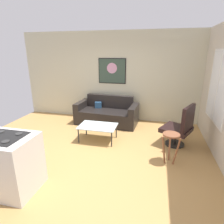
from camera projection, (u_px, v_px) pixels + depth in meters
ground at (93, 153)px, 4.29m from camera, size 6.40×6.40×0.04m
back_wall at (116, 77)px, 6.11m from camera, size 6.40×0.05×2.80m
couch at (107, 114)px, 6.00m from camera, size 1.95×0.99×0.84m
coffee_table at (98, 127)px, 4.78m from camera, size 0.94×0.63×0.40m
armchair at (180, 127)px, 4.45m from camera, size 0.84×0.85×1.03m
bar_stool at (171, 140)px, 3.76m from camera, size 0.38×0.37×0.64m
wall_painting at (112, 71)px, 6.04m from camera, size 0.89×0.03×0.80m
window at (218, 87)px, 4.11m from camera, size 0.03×1.35×1.58m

